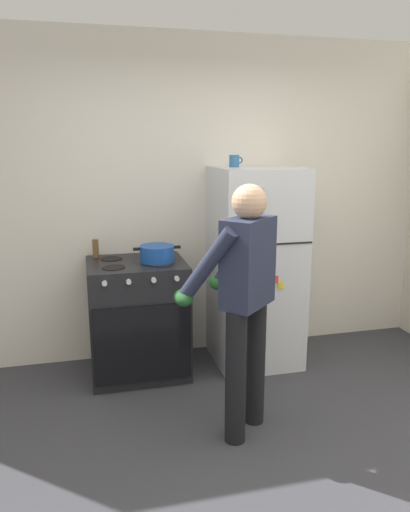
% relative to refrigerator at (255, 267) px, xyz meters
% --- Properties ---
extents(ground, '(8.00, 8.00, 0.00)m').
position_rel_refrigerator_xyz_m(ground, '(-0.47, -1.57, -0.82)').
color(ground, '#38383D').
extents(kitchen_wall_back, '(6.00, 0.10, 2.70)m').
position_rel_refrigerator_xyz_m(kitchen_wall_back, '(-0.47, 0.38, 0.53)').
color(kitchen_wall_back, silver).
rests_on(kitchen_wall_back, ground).
extents(refrigerator, '(0.68, 0.72, 1.64)m').
position_rel_refrigerator_xyz_m(refrigerator, '(0.00, 0.00, 0.00)').
color(refrigerator, silver).
rests_on(refrigerator, ground).
extents(stove_range, '(0.76, 0.67, 0.93)m').
position_rel_refrigerator_xyz_m(stove_range, '(-0.99, -0.01, -0.36)').
color(stove_range, black).
rests_on(stove_range, ground).
extents(person_cook, '(0.64, 0.67, 1.60)m').
position_rel_refrigerator_xyz_m(person_cook, '(-0.44, -0.99, 0.13)').
color(person_cook, black).
rests_on(person_cook, ground).
extents(red_pot, '(0.37, 0.27, 0.13)m').
position_rel_refrigerator_xyz_m(red_pot, '(-0.83, -0.05, 0.17)').
color(red_pot, '#19479E').
rests_on(red_pot, stove_range).
extents(coffee_mug, '(0.11, 0.08, 0.10)m').
position_rel_refrigerator_xyz_m(coffee_mug, '(-0.18, 0.05, 0.87)').
color(coffee_mug, '#2D6093').
rests_on(coffee_mug, refrigerator).
extents(pepper_mill, '(0.05, 0.05, 0.15)m').
position_rel_refrigerator_xyz_m(pepper_mill, '(-1.29, 0.20, 0.18)').
color(pepper_mill, brown).
rests_on(pepper_mill, stove_range).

